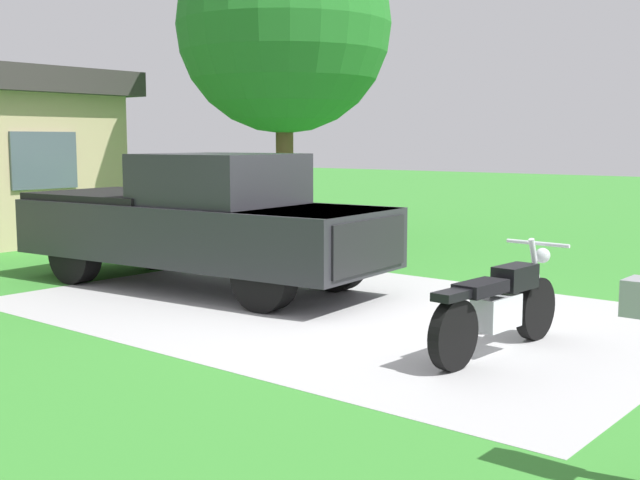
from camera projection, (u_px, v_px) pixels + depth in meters
name	position (u px, v px, depth m)	size (l,w,h in m)	color
ground_plane	(338.00, 310.00, 9.85)	(80.00, 80.00, 0.00)	#37862F
driveway_pad	(338.00, 310.00, 9.85)	(5.42, 8.09, 0.01)	#ABABAB
motorcycle	(499.00, 306.00, 7.79)	(2.21, 0.70, 1.09)	black
pickup_truck	(197.00, 220.00, 11.36)	(2.54, 5.78, 1.90)	black
shade_tree	(284.00, 26.00, 16.05)	(4.33, 4.33, 6.55)	brown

